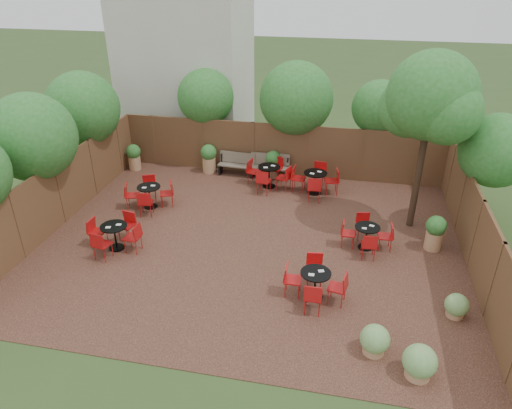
# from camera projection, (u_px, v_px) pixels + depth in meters

# --- Properties ---
(ground) EXTENTS (80.00, 80.00, 0.00)m
(ground) POSITION_uv_depth(u_px,v_px,m) (251.00, 242.00, 13.75)
(ground) COLOR #354F23
(ground) RESTS_ON ground
(courtyard_paving) EXTENTS (12.00, 10.00, 0.02)m
(courtyard_paving) POSITION_uv_depth(u_px,v_px,m) (251.00, 242.00, 13.74)
(courtyard_paving) COLOR #3A1E17
(courtyard_paving) RESTS_ON ground
(fence_back) EXTENTS (12.00, 0.08, 2.00)m
(fence_back) POSITION_uv_depth(u_px,v_px,m) (279.00, 150.00, 17.61)
(fence_back) COLOR #4D301C
(fence_back) RESTS_ON ground
(fence_left) EXTENTS (0.08, 10.00, 2.00)m
(fence_left) POSITION_uv_depth(u_px,v_px,m) (59.00, 193.00, 14.35)
(fence_left) COLOR #4D301C
(fence_left) RESTS_ON ground
(fence_right) EXTENTS (0.08, 10.00, 2.00)m
(fence_right) POSITION_uv_depth(u_px,v_px,m) (476.00, 235.00, 12.21)
(fence_right) COLOR #4D301C
(fence_right) RESTS_ON ground
(neighbour_building) EXTENTS (5.00, 4.00, 8.00)m
(neighbour_building) POSITION_uv_depth(u_px,v_px,m) (186.00, 49.00, 19.62)
(neighbour_building) COLOR beige
(neighbour_building) RESTS_ON ground
(overhang_foliage) EXTENTS (15.51, 10.56, 2.71)m
(overhang_foliage) POSITION_uv_depth(u_px,v_px,m) (195.00, 119.00, 15.33)
(overhang_foliage) COLOR #266B22
(overhang_foliage) RESTS_ON ground
(courtyard_tree) EXTENTS (2.66, 2.56, 5.28)m
(courtyard_tree) POSITION_uv_depth(u_px,v_px,m) (431.00, 102.00, 12.78)
(courtyard_tree) COLOR black
(courtyard_tree) RESTS_ON courtyard_paving
(park_bench_left) EXTENTS (1.41, 0.54, 0.85)m
(park_bench_left) POSITION_uv_depth(u_px,v_px,m) (237.00, 164.00, 17.81)
(park_bench_left) COLOR brown
(park_bench_left) RESTS_ON courtyard_paving
(park_bench_right) EXTENTS (1.47, 0.49, 0.90)m
(park_bench_right) POSITION_uv_depth(u_px,v_px,m) (270.00, 166.00, 17.58)
(park_bench_right) COLOR brown
(park_bench_right) RESTS_ON courtyard_paving
(bistro_tables) EXTENTS (8.52, 7.52, 0.91)m
(bistro_tables) POSITION_uv_depth(u_px,v_px,m) (253.00, 209.00, 14.62)
(bistro_tables) COLOR black
(bistro_tables) RESTS_ON courtyard_paving
(planters) EXTENTS (11.27, 4.56, 1.11)m
(planters) POSITION_uv_depth(u_px,v_px,m) (249.00, 172.00, 16.76)
(planters) COLOR tan
(planters) RESTS_ON courtyard_paving
(low_shrubs) EXTENTS (2.44, 2.62, 0.73)m
(low_shrubs) POSITION_uv_depth(u_px,v_px,m) (413.00, 341.00, 9.73)
(low_shrubs) COLOR tan
(low_shrubs) RESTS_ON courtyard_paving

